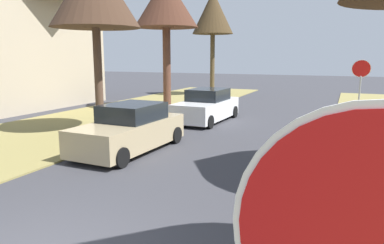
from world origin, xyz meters
The scene contains 6 objects.
stop_sign_far centered at (4.65, 14.45, 2.18)m, with size 0.81×0.51×2.95m.
street_tree_left_mid_b centered at (-5.88, 15.85, 6.17)m, with size 3.74×3.74×7.68m.
street_tree_left_far centered at (-5.99, 23.98, 6.45)m, with size 3.22×3.22×8.12m.
parked_sedan_tan centered at (-2.42, 6.48, 0.72)m, with size 2.08×4.46×1.57m.
parked_sedan_white centered at (-2.11, 12.76, 0.72)m, with size 2.08×4.46×1.57m.
house_backdrop_left centered at (-15.22, 13.07, 4.69)m, with size 7.13×10.22×9.08m.
Camera 1 is at (4.20, -3.52, 3.13)m, focal length 33.74 mm.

